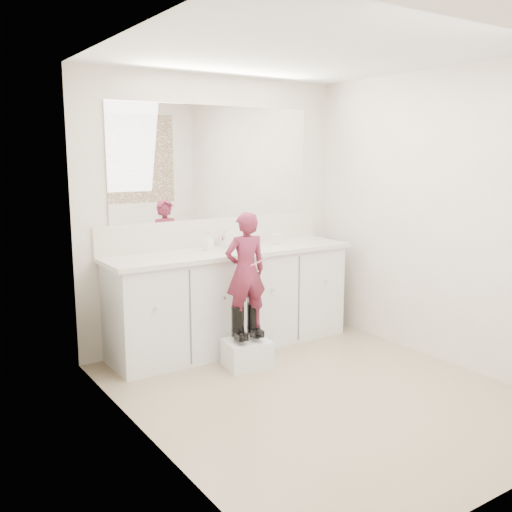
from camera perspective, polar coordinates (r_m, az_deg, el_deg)
floor at (r=4.31m, az=6.24°, el=-13.39°), size 3.00×3.00×0.00m
ceiling at (r=4.01m, az=6.94°, el=19.89°), size 3.00×3.00×0.00m
wall_back at (r=5.21m, az=-4.13°, el=4.44°), size 2.60×0.00×2.60m
wall_left at (r=3.31m, az=-10.93°, el=0.97°), size 0.00×3.00×3.00m
wall_right at (r=4.92m, az=18.26°, el=3.61°), size 0.00×3.00×3.00m
vanity_cabinet at (r=5.12m, az=-2.49°, el=-4.48°), size 2.20×0.55×0.85m
countertop at (r=5.01m, az=-2.45°, el=0.41°), size 2.28×0.58×0.04m
backsplash at (r=5.22m, az=-4.02°, el=2.41°), size 2.28×0.03×0.25m
mirror at (r=5.18m, az=-4.12°, el=9.28°), size 2.00×0.02×1.00m
faucet at (r=5.14m, az=-3.40°, el=1.44°), size 0.08×0.08×0.10m
cup at (r=5.32m, az=2.02°, el=1.73°), size 0.13×0.13×0.10m
soap_bottle at (r=4.98m, az=-4.83°, el=1.51°), size 0.09×0.09×0.16m
step_stool at (r=4.71m, az=-0.90°, el=-9.74°), size 0.40×0.35×0.23m
boot_left at (r=4.61m, az=-1.83°, el=-6.80°), size 0.14×0.21×0.29m
boot_right at (r=4.69m, az=-0.26°, el=-6.51°), size 0.14×0.21×0.29m
toddler at (r=4.54m, az=-1.06°, el=-1.51°), size 0.38×0.28×0.95m
toothbrush at (r=4.50m, az=0.24°, el=-0.62°), size 0.14×0.03×0.06m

